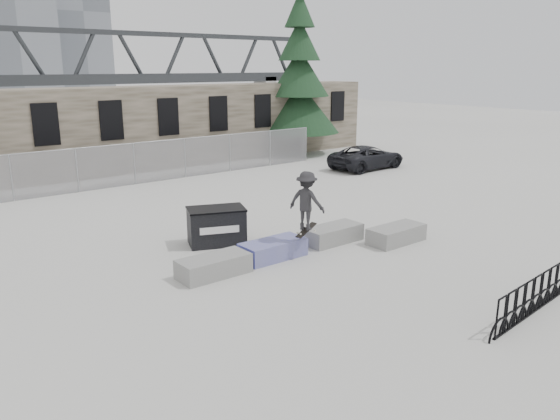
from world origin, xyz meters
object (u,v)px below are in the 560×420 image
(planter_center_right, at_px, (333,233))
(bike_rack, at_px, (541,292))
(dumpster, at_px, (217,226))
(spruce_tree, at_px, (299,84))
(skateboarder, at_px, (307,201))
(planter_center_left, at_px, (273,249))
(planter_far_left, at_px, (214,265))
(planter_offset, at_px, (396,234))
(suv, at_px, (367,157))

(planter_center_right, relative_size, bike_rack, 0.41)
(planter_center_right, relative_size, dumpster, 0.96)
(spruce_tree, xyz_separation_m, skateboarder, (-12.93, -15.50, -2.71))
(dumpster, bearing_deg, bike_rack, -47.61)
(dumpster, height_order, spruce_tree, spruce_tree)
(planter_center_right, bearing_deg, planter_center_left, -179.81)
(dumpster, relative_size, bike_rack, 0.42)
(planter_far_left, distance_m, dumpster, 2.79)
(planter_center_left, height_order, planter_offset, same)
(dumpster, bearing_deg, planter_center_right, -13.84)
(planter_center_right, bearing_deg, skateboarder, -160.99)
(bike_rack, xyz_separation_m, skateboarder, (-1.95, 6.15, 1.31))
(planter_center_right, distance_m, skateboarder, 2.29)
(planter_center_right, distance_m, suv, 13.56)
(dumpster, distance_m, spruce_tree, 19.55)
(planter_far_left, bearing_deg, planter_center_right, 1.25)
(planter_far_left, bearing_deg, suv, 28.94)
(planter_offset, distance_m, skateboarder, 3.65)
(dumpster, relative_size, skateboarder, 1.08)
(planter_center_right, distance_m, bike_rack, 6.73)
(planter_center_right, bearing_deg, spruce_tree, 52.97)
(planter_center_right, bearing_deg, planter_offset, -39.53)
(skateboarder, bearing_deg, planter_center_left, 33.61)
(dumpster, height_order, skateboarder, skateboarder)
(planter_center_left, bearing_deg, spruce_tree, 47.39)
(dumpster, bearing_deg, spruce_tree, 63.48)
(planter_center_right, relative_size, skateboarder, 1.04)
(planter_far_left, relative_size, planter_offset, 1.00)
(planter_far_left, relative_size, planter_center_right, 1.00)
(dumpster, bearing_deg, planter_center_left, -53.35)
(planter_far_left, relative_size, skateboarder, 1.04)
(bike_rack, distance_m, spruce_tree, 24.61)
(planter_far_left, xyz_separation_m, planter_center_right, (4.60, 0.10, 0.00))
(suv, xyz_separation_m, skateboarder, (-12.35, -8.93, 1.11))
(suv, relative_size, skateboarder, 2.41)
(planter_center_right, distance_m, spruce_tree, 19.16)
(dumpster, relative_size, spruce_tree, 0.18)
(planter_offset, relative_size, skateboarder, 1.04)
(planter_center_right, bearing_deg, suv, 38.02)
(planter_offset, relative_size, suv, 0.43)
(planter_center_right, relative_size, spruce_tree, 0.17)
(bike_rack, height_order, skateboarder, skateboarder)
(planter_center_left, xyz_separation_m, spruce_tree, (13.74, 14.94, 4.17))
(dumpster, bearing_deg, skateboarder, -41.40)
(suv, bearing_deg, planter_offset, 135.41)
(planter_far_left, xyz_separation_m, suv, (15.29, 8.45, 0.35))
(planter_center_left, height_order, spruce_tree, spruce_tree)
(planter_center_left, xyz_separation_m, planter_center_right, (2.48, 0.01, 0.00))
(planter_far_left, height_order, dumpster, dumpster)
(spruce_tree, height_order, suv, spruce_tree)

